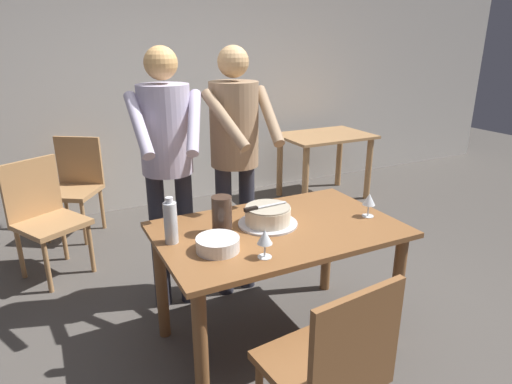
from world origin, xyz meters
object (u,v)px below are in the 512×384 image
cake_on_platter (268,216)px  wine_glass_far (265,238)px  cake_knife (257,208)px  person_standing_beside (167,154)px  chair_near_side (331,365)px  person_cutting_cake (235,147)px  background_chair_0 (75,183)px  background_chair_1 (45,214)px  plate_stack (218,244)px  water_bottle (171,222)px  hurricane_lamp (222,215)px  wine_glass_near (369,200)px  background_table (325,149)px  main_dining_table (278,247)px

cake_on_platter → wine_glass_far: size_ratio=2.36×
wine_glass_far → cake_knife: bearing=69.2°
cake_knife → person_standing_beside: (-0.32, 0.61, 0.21)m
person_standing_beside → chair_near_side: bearing=-81.0°
person_cutting_cake → background_chair_0: size_ratio=1.91×
background_chair_0 → background_chair_1: bearing=-111.5°
plate_stack → background_chair_0: 2.42m
wine_glass_far → background_chair_0: background_chair_0 is taller
cake_knife → person_standing_beside: person_standing_beside is taller
person_cutting_cake → chair_near_side: person_cutting_cake is taller
person_cutting_cake → chair_near_side: size_ratio=1.91×
chair_near_side → background_chair_1: same height
cake_knife → water_bottle: (-0.49, 0.02, -0.00)m
wine_glass_far → chair_near_side: 0.63m
water_bottle → hurricane_lamp: water_bottle is taller
cake_knife → wine_glass_near: bearing=-13.2°
cake_knife → background_chair_1: size_ratio=0.30×
background_table → background_chair_1: background_chair_1 is taller
plate_stack → person_standing_beside: size_ratio=0.13×
cake_knife → water_bottle: water_bottle is taller
plate_stack → wine_glass_far: 0.25m
main_dining_table → person_cutting_cake: person_cutting_cake is taller
background_chair_1 → cake_on_platter: bearing=-51.8°
person_standing_beside → person_cutting_cake: bearing=-3.8°
wine_glass_near → wine_glass_far: 0.82m
cake_on_platter → plate_stack: 0.42m
background_table → main_dining_table: bearing=-130.8°
plate_stack → background_table: bearing=44.7°
cake_on_platter → plate_stack: cake_on_platter is taller
plate_stack → water_bottle: (-0.18, 0.19, 0.08)m
wine_glass_far → background_chair_1: bearing=117.7°
plate_stack → background_chair_1: bearing=115.2°
main_dining_table → wine_glass_far: (-0.24, -0.28, 0.23)m
person_cutting_cake → background_chair_0: 1.94m
cake_knife → hurricane_lamp: bearing=176.3°
chair_near_side → main_dining_table: bearing=76.0°
person_cutting_cake → background_chair_1: 1.60m
hurricane_lamp → cake_on_platter: bearing=-1.9°
chair_near_side → water_bottle: bearing=114.0°
plate_stack → hurricane_lamp: size_ratio=1.05×
main_dining_table → cake_on_platter: size_ratio=4.00×
cake_knife → wine_glass_near: 0.68m
chair_near_side → person_standing_beside: bearing=99.0°
main_dining_table → water_bottle: size_ratio=5.43×
person_cutting_cake → background_table: bearing=38.9°
main_dining_table → chair_near_side: size_ratio=1.51×
person_standing_beside → background_table: (2.18, 1.36, -0.50)m
hurricane_lamp → background_chair_1: size_ratio=0.23×
main_dining_table → background_table: main_dining_table is taller
plate_stack → wine_glass_far: size_ratio=1.53×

